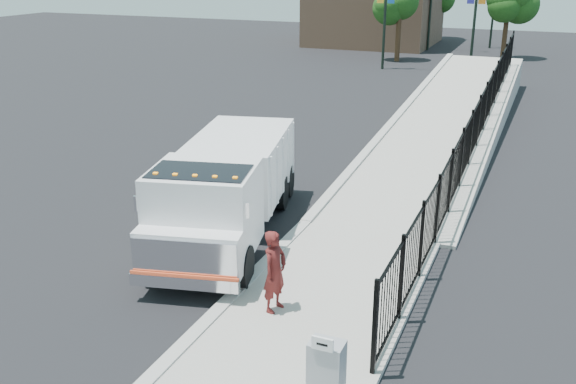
% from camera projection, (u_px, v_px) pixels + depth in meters
% --- Properties ---
extents(ground, '(120.00, 120.00, 0.00)m').
position_uv_depth(ground, '(243.00, 290.00, 14.39)').
color(ground, black).
rests_on(ground, ground).
extents(sidewalk, '(3.55, 12.00, 0.12)m').
position_uv_depth(sidewalk, '(288.00, 355.00, 11.94)').
color(sidewalk, '#9E998E').
rests_on(sidewalk, ground).
extents(curb, '(0.30, 12.00, 0.16)m').
position_uv_depth(curb, '(197.00, 332.00, 12.63)').
color(curb, '#ADAAA3').
rests_on(curb, ground).
extents(ramp, '(3.95, 24.06, 3.19)m').
position_uv_depth(ramp, '(452.00, 132.00, 27.51)').
color(ramp, '#9E998E').
rests_on(ramp, ground).
extents(iron_fence, '(0.10, 28.00, 1.80)m').
position_uv_depth(iron_fence, '(477.00, 137.00, 23.22)').
color(iron_fence, black).
rests_on(iron_fence, ground).
extents(truck, '(4.06, 7.92, 2.59)m').
position_uv_depth(truck, '(226.00, 186.00, 16.64)').
color(truck, black).
rests_on(truck, ground).
extents(worker, '(0.54, 0.71, 1.76)m').
position_uv_depth(worker, '(275.00, 271.00, 13.09)').
color(worker, '#5C1A18').
rests_on(worker, sidewalk).
extents(utility_cabinet, '(0.55, 0.40, 1.25)m').
position_uv_depth(utility_cabinet, '(326.00, 376.00, 10.22)').
color(utility_cabinet, gray).
rests_on(utility_cabinet, sidewalk).
extents(arrow_sign, '(0.35, 0.04, 0.22)m').
position_uv_depth(arrow_sign, '(322.00, 344.00, 9.78)').
color(arrow_sign, white).
rests_on(arrow_sign, utility_cabinet).
extents(light_pole_0, '(3.77, 0.22, 8.00)m').
position_uv_depth(light_pole_0, '(390.00, 1.00, 41.44)').
color(light_pole_0, black).
rests_on(light_pole_0, ground).
extents(light_pole_1, '(3.78, 0.22, 8.00)m').
position_uv_depth(light_pole_1, '(471.00, 2.00, 40.99)').
color(light_pole_1, black).
rests_on(light_pole_1, ground).
extents(tree_0, '(2.67, 2.67, 5.33)m').
position_uv_depth(tree_0, '(400.00, 4.00, 44.92)').
color(tree_0, '#382314').
rests_on(tree_0, ground).
extents(tree_1, '(2.51, 2.51, 5.25)m').
position_uv_depth(tree_1, '(508.00, 3.00, 46.23)').
color(tree_1, '#382314').
rests_on(tree_1, ground).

